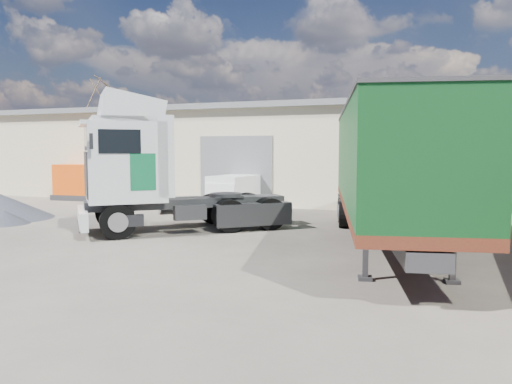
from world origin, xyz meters
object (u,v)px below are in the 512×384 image
(bare_tree, at_px, (103,87))
(panel_van, at_px, (239,191))
(tractor_unit, at_px, (152,174))
(box_trailer, at_px, (388,162))
(orange_skip, at_px, (85,184))

(bare_tree, bearing_deg, panel_van, -33.08)
(tractor_unit, bearing_deg, bare_tree, 179.66)
(box_trailer, distance_m, orange_skip, 19.74)
(bare_tree, relative_size, tractor_unit, 1.34)
(panel_van, xyz_separation_m, orange_skip, (-9.95, 0.54, 0.04))
(bare_tree, xyz_separation_m, orange_skip, (6.53, -10.20, -7.03))
(bare_tree, height_order, box_trailer, bare_tree)
(panel_van, bearing_deg, orange_skip, -176.81)
(tractor_unit, xyz_separation_m, orange_skip, (-9.88, 8.17, -1.17))
(orange_skip, bearing_deg, bare_tree, 118.24)
(bare_tree, relative_size, box_trailer, 0.75)
(box_trailer, xyz_separation_m, orange_skip, (-18.00, 7.93, -1.66))
(tractor_unit, height_order, orange_skip, tractor_unit)
(tractor_unit, xyz_separation_m, box_trailer, (8.12, 0.24, 0.49))
(tractor_unit, bearing_deg, box_trailer, 49.59)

